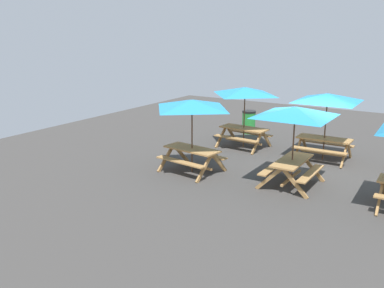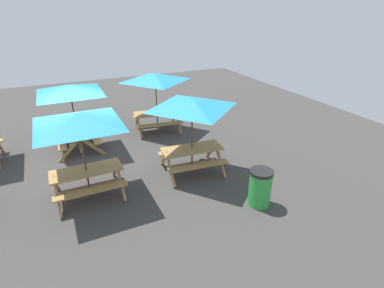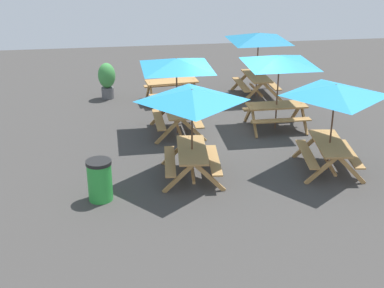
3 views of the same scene
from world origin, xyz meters
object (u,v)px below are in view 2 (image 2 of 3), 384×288
picnic_table_2 (70,94)px  picnic_table_1 (155,82)px  picnic_table_0 (192,109)px  trash_bin_green (260,188)px  picnic_table_3 (79,126)px

picnic_table_2 → picnic_table_1: bearing=98.7°
picnic_table_0 → picnic_table_2: (2.98, -3.04, 0.00)m
trash_bin_green → picnic_table_1: bearing=-82.7°
picnic_table_0 → picnic_table_2: 4.25m
trash_bin_green → picnic_table_3: bearing=-30.1°
picnic_table_0 → trash_bin_green: bearing=115.1°
picnic_table_0 → picnic_table_1: (-0.10, -3.53, 0.00)m
picnic_table_2 → picnic_table_3: size_ratio=1.00×
trash_bin_green → picnic_table_2: bearing=-54.2°
picnic_table_2 → trash_bin_green: size_ratio=2.89×
picnic_table_2 → picnic_table_3: bearing=-1.3°
picnic_table_1 → picnic_table_2: 3.11m
picnic_table_2 → picnic_table_3: (0.05, 3.05, 0.00)m
picnic_table_1 → picnic_table_2: bearing=16.4°
picnic_table_0 → picnic_table_2: size_ratio=0.83×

